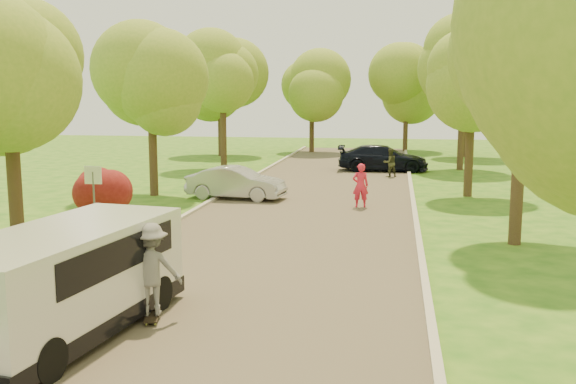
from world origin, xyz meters
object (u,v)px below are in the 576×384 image
Objects in this scene: person_striped at (360,186)px; person_olive at (390,163)px; dark_sedan at (383,158)px; longboard at (153,315)px; skateboarder at (151,269)px; silver_sedan at (236,183)px; minivan at (66,279)px; street_sign at (94,186)px.

person_olive is (1.02, 9.55, -0.10)m from person_striped.
dark_sedan reaches higher than longboard.
longboard is 0.92m from skateboarder.
silver_sedan is at bearing -97.77° from longboard.
skateboarder is (1.22, 1.00, -0.02)m from minivan.
minivan is 5.78× the size of longboard.
person_olive is (5.51, 23.77, -0.28)m from minivan.
dark_sedan is at bearing 86.87° from minivan.
person_olive reaches higher than dark_sedan.
dark_sedan is 2.96× the size of person_striped.
skateboarder is (0.00, 0.00, 0.92)m from longboard.
street_sign reaches higher than dark_sedan.
minivan is at bearing 23.66° from longboard.
minivan reaches higher than silver_sedan.
skateboarder reaches higher than silver_sedan.
skateboarder reaches higher than person_striped.
minivan is 3.22× the size of person_striped.
skateboarder is at bearing 169.23° from dark_sedan.
street_sign is 8.32m from longboard.
silver_sedan is at bearing 100.54° from minivan.
dark_sedan is at bearing -103.35° from person_striped.
skateboarder is at bearing 50.10° from person_olive.
person_olive is (6.26, 8.33, 0.09)m from silver_sedan.
minivan is at bearing 47.71° from person_olive.
silver_sedan is at bearing 149.92° from dark_sedan.
street_sign reaches higher than person_striped.
silver_sedan is at bearing 71.48° from street_sign.
longboard is 23.19m from person_olive.
minivan is at bearing -170.52° from silver_sedan.
street_sign reaches higher than person_olive.
person_striped is (5.24, -1.22, 0.18)m from silver_sedan.
person_striped is at bearing 54.69° from person_olive.
silver_sedan is 2.29× the size of skateboarder.
longboard is 0.63× the size of person_olive.
street_sign reaches higher than minivan.
skateboarder is at bearing -165.53° from silver_sedan.
street_sign is 1.26× the size of person_striped.
dark_sedan reaches higher than silver_sedan.
street_sign is at bearing 28.84° from person_striped.
person_striped is 9.60m from person_olive.
street_sign is 1.21× the size of skateboarder.
street_sign is 0.53× the size of silver_sedan.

